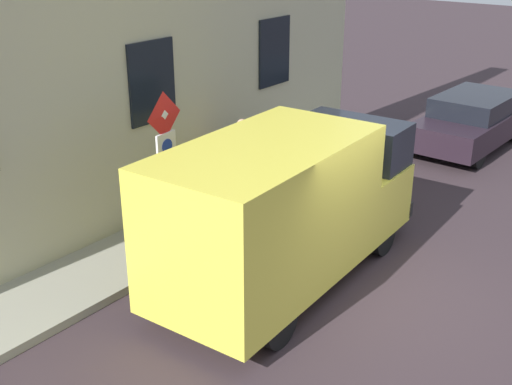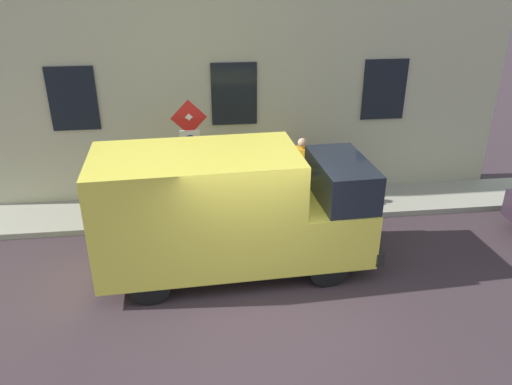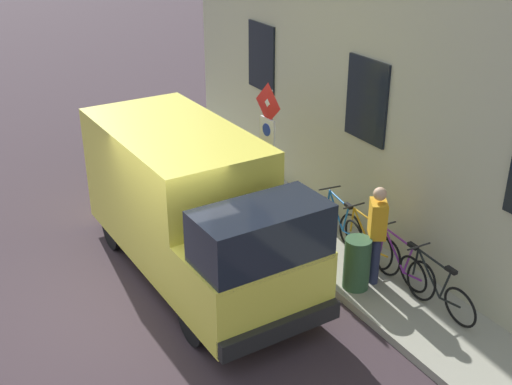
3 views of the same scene
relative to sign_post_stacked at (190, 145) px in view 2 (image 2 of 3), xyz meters
name	(u,v)px [view 2 (image 2 of 3)]	position (x,y,z in m)	size (l,w,h in m)	color
ground_plane	(257,302)	(-3.10, -1.09, -1.99)	(80.00, 80.00, 0.00)	#362A2E
sidewalk_slab	(239,208)	(0.60, -1.09, -1.92)	(1.61, 15.68, 0.14)	gray
building_facade	(232,25)	(1.75, -1.09, 2.32)	(0.75, 13.68, 8.61)	#B3AF8F
sign_post_stacked	(190,145)	(0.00, 0.00, 0.00)	(0.16, 0.56, 2.74)	#474C47
delivery_van	(229,209)	(-1.92, -0.70, -0.65)	(2.23, 5.41, 2.50)	yellow
bicycle_black	(340,182)	(0.85, -3.75, -1.48)	(0.46, 1.71, 0.89)	black
bicycle_purple	(308,184)	(0.85, -2.91, -1.48)	(0.46, 1.71, 0.89)	black
bicycle_orange	(276,186)	(0.85, -2.07, -1.48)	(0.46, 1.71, 0.89)	black
bicycle_blue	(243,187)	(0.85, -1.23, -1.48)	(0.46, 1.71, 0.89)	black
pedestrian	(301,169)	(0.53, -2.63, -0.92)	(0.43, 0.48, 1.72)	#262B47
litter_bin	(305,194)	(0.14, -2.66, -1.40)	(0.44, 0.44, 0.90)	#2D5133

